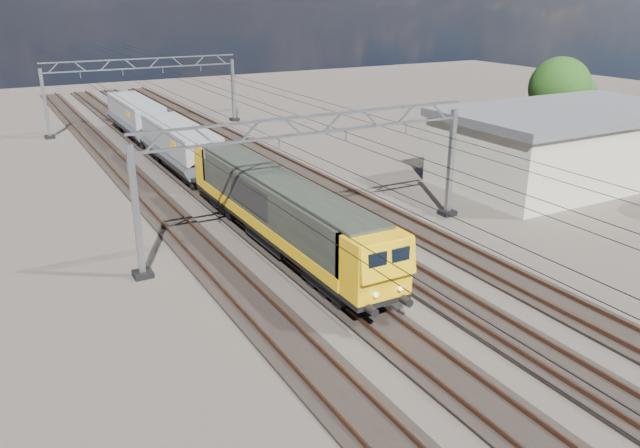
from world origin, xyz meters
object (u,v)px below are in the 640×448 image
catenary_gantry_mid (314,174)px  hopper_wagon_lead (180,144)px  locomotive (279,207)px  hopper_wagon_mid (136,115)px  tree_far (564,90)px  catenary_gantry_far (145,91)px  industrial_shed (566,144)px

catenary_gantry_mid → hopper_wagon_lead: 18.05m
catenary_gantry_mid → locomotive: bearing=175.2°
hopper_wagon_mid → tree_far: (32.32, -22.28, 2.88)m
hopper_wagon_lead → tree_far: 33.44m
catenary_gantry_far → tree_far: (30.32, -26.21, 1.20)m
hopper_wagon_mid → industrial_shed: 38.47m
hopper_wagon_mid → locomotive: bearing=-90.0°
catenary_gantry_mid → catenary_gantry_far: bearing=90.0°
locomotive → tree_far: 33.83m
catenary_gantry_mid → locomotive: size_ratio=0.94×
tree_far → hopper_wagon_lead: bearing=166.0°
catenary_gantry_far → hopper_wagon_lead: size_ratio=1.53×
catenary_gantry_mid → tree_far: tree_far is taller
hopper_wagon_lead → hopper_wagon_mid: bearing=90.0°
catenary_gantry_mid → industrial_shed: catenary_gantry_mid is taller
locomotive → hopper_wagon_lead: 17.70m
catenary_gantry_mid → catenary_gantry_far: (0.00, 36.00, 0.00)m
hopper_wagon_lead → hopper_wagon_mid: (0.00, 14.20, 0.00)m
hopper_wagon_lead → tree_far: size_ratio=1.62×
hopper_wagon_lead → catenary_gantry_far: bearing=83.7°
locomotive → industrial_shed: bearing=4.4°
locomotive → hopper_wagon_lead: size_ratio=1.62×
catenary_gantry_far → hopper_wagon_mid: size_ratio=1.53×
hopper_wagon_mid → industrial_shed: industrial_shed is taller
locomotive → hopper_wagon_mid: bearing=90.0°
hopper_wagon_mid → tree_far: size_ratio=1.62×
catenary_gantry_mid → hopper_wagon_lead: (-2.00, 17.86, -1.67)m
hopper_wagon_mid → tree_far: tree_far is taller
hopper_wagon_mid → industrial_shed: size_ratio=0.70×
catenary_gantry_far → hopper_wagon_lead: bearing=-96.3°
hopper_wagon_mid → catenary_gantry_far: bearing=63.1°
catenary_gantry_mid → tree_far: 31.88m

